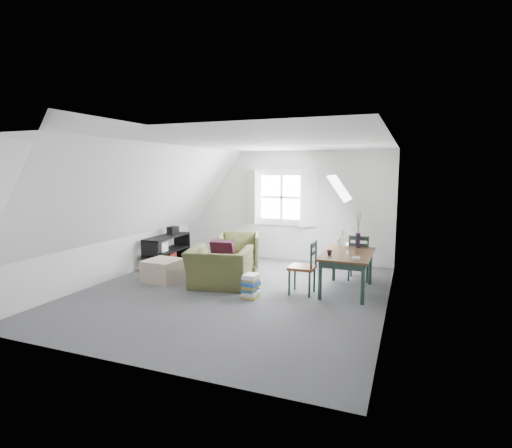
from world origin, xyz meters
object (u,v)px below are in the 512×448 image
at_px(armchair_near, 220,286).
at_px(magazine_stack, 251,286).
at_px(armchair_far, 239,269).
at_px(dining_chair_far, 359,257).
at_px(dining_chair_near, 304,267).
at_px(ottoman, 163,270).
at_px(media_shelf, 166,252).
at_px(dining_table, 347,258).

relative_size(armchair_near, magazine_stack, 2.78).
bearing_deg(armchair_far, dining_chair_far, -19.74).
height_order(dining_chair_near, magazine_stack, dining_chair_near).
bearing_deg(armchair_far, ottoman, -144.90).
distance_m(armchair_far, media_shelf, 1.67).
bearing_deg(media_shelf, dining_chair_far, 5.63).
relative_size(ottoman, media_shelf, 0.48).
relative_size(armchair_near, dining_chair_far, 1.22).
distance_m(dining_chair_far, dining_chair_near, 1.42).
bearing_deg(dining_chair_near, dining_chair_far, 141.59).
distance_m(dining_table, dining_chair_near, 0.77).
height_order(ottoman, dining_chair_far, dining_chair_far).
xyz_separation_m(armchair_far, ottoman, (-0.96, -1.38, 0.20)).
relative_size(dining_chair_far, magazine_stack, 2.27).
height_order(media_shelf, magazine_stack, media_shelf).
height_order(armchair_near, dining_chair_near, dining_chair_near).
height_order(armchair_near, dining_table, dining_table).
bearing_deg(magazine_stack, armchair_near, 153.97).
relative_size(armchair_near, ottoman, 1.76).
relative_size(armchair_far, dining_chair_near, 0.93).
bearing_deg(dining_chair_far, dining_table, 83.65).
bearing_deg(magazine_stack, dining_chair_far, 48.37).
relative_size(ottoman, dining_table, 0.45).
bearing_deg(dining_chair_far, dining_chair_near, 59.01).
relative_size(armchair_far, magazine_stack, 2.18).
height_order(armchair_far, dining_chair_near, dining_chair_near).
bearing_deg(ottoman, dining_chair_near, 4.10).
distance_m(armchair_far, ottoman, 1.69).
relative_size(armchair_far, dining_table, 0.62).
bearing_deg(dining_table, media_shelf, 171.44).
bearing_deg(armchair_far, armchair_near, -101.61).
height_order(dining_chair_far, magazine_stack, dining_chair_far).
relative_size(armchair_far, ottoman, 1.38).
bearing_deg(dining_chair_near, dining_table, 115.07).
relative_size(dining_table, media_shelf, 1.07).
bearing_deg(dining_table, magazine_stack, -148.91).
relative_size(dining_chair_near, media_shelf, 0.72).
bearing_deg(media_shelf, armchair_near, -28.22).
distance_m(dining_table, media_shelf, 4.02).
relative_size(armchair_near, armchair_far, 1.27).
distance_m(armchair_near, armchair_far, 1.33).
relative_size(armchair_near, dining_table, 0.79).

